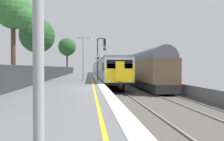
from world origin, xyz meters
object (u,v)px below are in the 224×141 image
background_tree_right (15,12)px  platform_lamp_mid (83,55)px  background_tree_left (67,48)px  freight_train_adjacent_track (134,68)px  signal_gantry (100,54)px  commuter_train_at_platform (101,69)px  speed_limit_sign (98,65)px  background_tree_centre (38,36)px

background_tree_right → platform_lamp_mid: bearing=30.3°
background_tree_left → background_tree_right: 35.61m
freight_train_adjacent_track → signal_gantry: size_ratio=5.70×
commuter_train_at_platform → background_tree_right: background_tree_right is taller
speed_limit_sign → background_tree_centre: size_ratio=0.37×
freight_train_adjacent_track → background_tree_right: size_ratio=3.47×
speed_limit_sign → background_tree_right: 9.21m
freight_train_adjacent_track → signal_gantry: bearing=-131.7°
platform_lamp_mid → background_tree_centre: bearing=151.4°
signal_gantry → speed_limit_sign: signal_gantry is taller
signal_gantry → platform_lamp_mid: (-1.95, -2.09, -0.24)m
background_tree_centre → speed_limit_sign: bearing=-32.8°
commuter_train_at_platform → signal_gantry: (-1.48, -22.92, 1.91)m
signal_gantry → speed_limit_sign: 3.94m
speed_limit_sign → background_tree_right: bearing=-165.5°
freight_train_adjacent_track → platform_lamp_mid: bearing=-132.0°
background_tree_centre → background_tree_right: 6.71m
commuter_train_at_platform → speed_limit_sign: size_ratio=21.24×
background_tree_right → speed_limit_sign: bearing=14.5°
commuter_train_at_platform → background_tree_right: size_ratio=7.12×
background_tree_right → freight_train_adjacent_track: bearing=41.2°
platform_lamp_mid → background_tree_centre: size_ratio=0.65×
background_tree_centre → commuter_train_at_platform: bearing=67.8°
commuter_train_at_platform → freight_train_adjacent_track: bearing=-76.6°
commuter_train_at_platform → platform_lamp_mid: size_ratio=12.20×
platform_lamp_mid → signal_gantry: bearing=47.0°
speed_limit_sign → commuter_train_at_platform: bearing=86.0°
commuter_train_at_platform → speed_limit_sign: 26.66m
background_tree_centre → platform_lamp_mid: bearing=-28.6°
freight_train_adjacent_track → background_tree_centre: 14.52m
commuter_train_at_platform → platform_lamp_mid: (-3.43, -25.01, 1.67)m
commuter_train_at_platform → background_tree_left: (-8.42, 7.02, 5.38)m
platform_lamp_mid → background_tree_right: bearing=-149.7°
background_tree_centre → signal_gantry: bearing=-7.1°
background_tree_left → freight_train_adjacent_track: bearing=-62.4°
signal_gantry → background_tree_left: size_ratio=0.56×
commuter_train_at_platform → background_tree_centre: bearing=-112.2°
freight_train_adjacent_track → background_tree_right: (-13.50, -11.80, 5.06)m
signal_gantry → background_tree_right: background_tree_right is taller
background_tree_left → background_tree_right: bearing=-91.7°
freight_train_adjacent_track → background_tree_centre: background_tree_centre is taller
commuter_train_at_platform → signal_gantry: 23.05m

